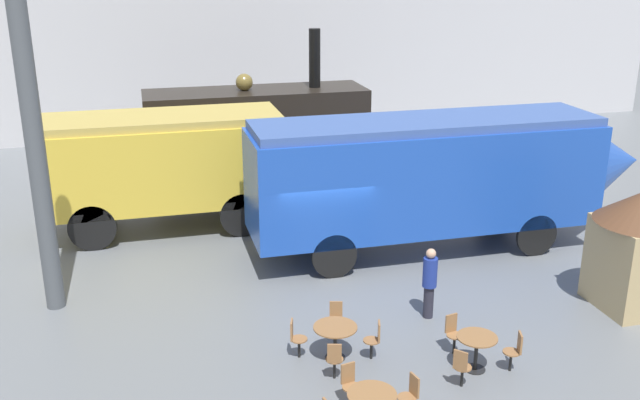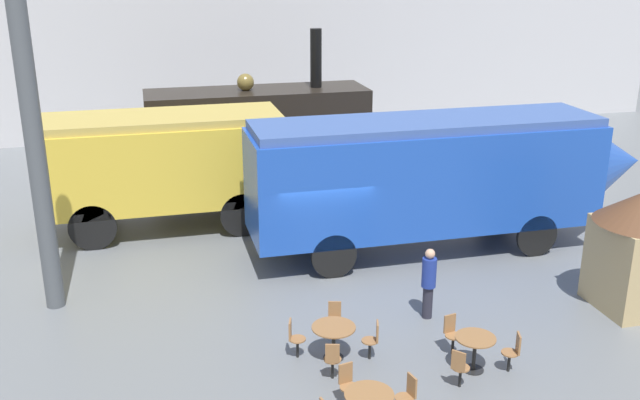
# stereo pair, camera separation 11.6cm
# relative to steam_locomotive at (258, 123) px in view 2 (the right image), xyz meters

# --- Properties ---
(ground_plane) EXTENTS (80.00, 80.00, 0.00)m
(ground_plane) POSITION_rel_steam_locomotive_xyz_m (0.19, -8.89, -2.10)
(ground_plane) COLOR slate
(backdrop_wall) EXTENTS (44.00, 0.15, 9.00)m
(backdrop_wall) POSITION_rel_steam_locomotive_xyz_m (0.19, 7.08, 2.40)
(backdrop_wall) COLOR silver
(backdrop_wall) RESTS_ON ground_plane
(steam_locomotive) EXTENTS (8.33, 2.52, 5.59)m
(steam_locomotive) POSITION_rel_steam_locomotive_xyz_m (0.00, 0.00, 0.00)
(steam_locomotive) COLOR black
(steam_locomotive) RESTS_ON ground_plane
(passenger_coach_vintage) EXTENTS (7.30, 2.76, 3.62)m
(passenger_coach_vintage) POSITION_rel_steam_locomotive_xyz_m (-3.71, -4.78, 0.12)
(passenger_coach_vintage) COLOR gold
(passenger_coach_vintage) RESTS_ON ground_plane
(streamlined_locomotive) EXTENTS (11.96, 2.59, 3.89)m
(streamlined_locomotive) POSITION_rel_steam_locomotive_xyz_m (4.17, -8.41, 0.21)
(streamlined_locomotive) COLOR blue
(streamlined_locomotive) RESTS_ON ground_plane
(cafe_table_near) EXTENTS (0.84, 0.84, 0.77)m
(cafe_table_near) POSITION_rel_steam_locomotive_xyz_m (2.03, -14.70, -1.50)
(cafe_table_near) COLOR black
(cafe_table_near) RESTS_ON ground_plane
(cafe_table_far) EXTENTS (0.94, 0.94, 0.75)m
(cafe_table_far) POSITION_rel_steam_locomotive_xyz_m (-0.67, -13.54, -1.49)
(cafe_table_far) COLOR black
(cafe_table_far) RESTS_ON ground_plane
(cafe_chair_0) EXTENTS (0.39, 0.37, 0.87)m
(cafe_chair_0) POSITION_rel_steam_locomotive_xyz_m (2.78, -14.94, -1.59)
(cafe_chair_0) COLOR black
(cafe_chair_0) RESTS_ON ground_plane
(cafe_chair_1) EXTENTS (0.36, 0.38, 0.87)m
(cafe_chair_1) POSITION_rel_steam_locomotive_xyz_m (1.86, -13.93, -1.59)
(cafe_chair_1) COLOR black
(cafe_chair_1) RESTS_ON ground_plane
(cafe_chair_2) EXTENTS (0.40, 0.40, 0.87)m
(cafe_chair_2) POSITION_rel_steam_locomotive_xyz_m (1.45, -15.23, -1.59)
(cafe_chair_2) COLOR black
(cafe_chair_2) RESTS_ON ground_plane
(cafe_chair_5) EXTENTS (0.38, 0.36, 0.87)m
(cafe_chair_5) POSITION_rel_steam_locomotive_xyz_m (0.12, -15.87, -1.59)
(cafe_chair_5) COLOR black
(cafe_chair_5) RESTS_ON ground_plane
(cafe_chair_6) EXTENTS (0.36, 0.38, 0.87)m
(cafe_chair_6) POSITION_rel_steam_locomotive_xyz_m (-0.85, -15.23, -1.59)
(cafe_chair_6) COLOR black
(cafe_chair_6) RESTS_ON ground_plane
(cafe_chair_7) EXTENTS (0.39, 0.37, 0.87)m
(cafe_chair_7) POSITION_rel_steam_locomotive_xyz_m (0.14, -13.78, -1.59)
(cafe_chair_7) COLOR black
(cafe_chair_7) RESTS_ON ground_plane
(cafe_chair_8) EXTENTS (0.37, 0.39, 0.87)m
(cafe_chair_8) POSITION_rel_steam_locomotive_xyz_m (-0.42, -12.73, -1.59)
(cafe_chair_8) COLOR black
(cafe_chair_8) RESTS_ON ground_plane
(cafe_chair_9) EXTENTS (0.39, 0.37, 0.87)m
(cafe_chair_9) POSITION_rel_steam_locomotive_xyz_m (-1.47, -13.30, -1.59)
(cafe_chair_9) COLOR black
(cafe_chair_9) RESTS_ON ground_plane
(cafe_chair_10) EXTENTS (0.37, 0.39, 0.87)m
(cafe_chair_10) POSITION_rel_steam_locomotive_xyz_m (-0.91, -14.34, -1.59)
(cafe_chair_10) COLOR black
(cafe_chair_10) RESTS_ON ground_plane
(visitor_person) EXTENTS (0.34, 0.34, 1.75)m
(visitor_person) POSITION_rel_steam_locomotive_xyz_m (1.97, -12.32, -1.14)
(visitor_person) COLOR #262633
(visitor_person) RESTS_ON ground_plane
(ticket_kiosk) EXTENTS (2.34, 2.34, 3.00)m
(ticket_kiosk) POSITION_rel_steam_locomotive_xyz_m (7.04, -13.02, -0.43)
(ticket_kiosk) COLOR tan
(ticket_kiosk) RESTS_ON ground_plane
(support_pillar) EXTENTS (0.44, 0.44, 8.00)m
(support_pillar) POSITION_rel_steam_locomotive_xyz_m (-6.66, -9.54, 1.90)
(support_pillar) COLOR #4C5156
(support_pillar) RESTS_ON ground_plane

